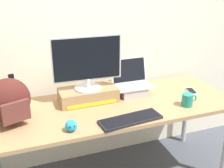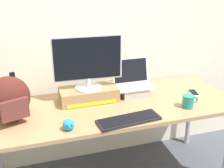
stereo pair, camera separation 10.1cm
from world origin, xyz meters
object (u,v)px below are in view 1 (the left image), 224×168
object	(u,v)px
toner_box_yellow	(88,95)
coffee_mug	(188,100)
cell_phone	(191,91)
open_laptop	(132,87)
desktop_monitor	(87,63)
plush_toy	(71,126)
external_keyboard	(131,119)
messenger_backpack	(8,101)

from	to	relation	value
toner_box_yellow	coffee_mug	world-z (taller)	toner_box_yellow
toner_box_yellow	cell_phone	distance (m)	0.90
coffee_mug	open_laptop	bearing A→B (deg)	131.24
cell_phone	open_laptop	bearing A→B (deg)	176.17
toner_box_yellow	desktop_monitor	bearing A→B (deg)	-94.72
open_laptop	plush_toy	distance (m)	0.75
plush_toy	coffee_mug	bearing A→B (deg)	3.38
cell_phone	external_keyboard	bearing A→B (deg)	-145.65
desktop_monitor	open_laptop	size ratio (longest dim) A/B	1.67
messenger_backpack	plush_toy	size ratio (longest dim) A/B	4.65
coffee_mug	plush_toy	world-z (taller)	coffee_mug
cell_phone	plush_toy	size ratio (longest dim) A/B	2.03
messenger_backpack	cell_phone	distance (m)	1.51
desktop_monitor	open_laptop	world-z (taller)	desktop_monitor
toner_box_yellow	coffee_mug	distance (m)	0.79
messenger_backpack	cell_phone	bearing A→B (deg)	-18.41
external_keyboard	open_laptop	bearing A→B (deg)	60.31
cell_phone	plush_toy	bearing A→B (deg)	-154.09
messenger_backpack	coffee_mug	world-z (taller)	messenger_backpack
toner_box_yellow	messenger_backpack	world-z (taller)	messenger_backpack
plush_toy	cell_phone	bearing A→B (deg)	13.64
toner_box_yellow	external_keyboard	world-z (taller)	toner_box_yellow
desktop_monitor	plush_toy	bearing A→B (deg)	-116.52
toner_box_yellow	messenger_backpack	bearing A→B (deg)	-167.84
open_laptop	coffee_mug	xyz separation A→B (m)	(0.32, -0.36, -0.01)
desktop_monitor	coffee_mug	xyz separation A→B (m)	(0.71, -0.35, -0.28)
open_laptop	plush_toy	size ratio (longest dim) A/B	4.04
messenger_backpack	coffee_mug	bearing A→B (deg)	-27.83
toner_box_yellow	plush_toy	xyz separation A→B (m)	(-0.23, -0.40, -0.01)
external_keyboard	messenger_backpack	distance (m)	0.86
toner_box_yellow	messenger_backpack	size ratio (longest dim) A/B	1.24
open_laptop	external_keyboard	size ratio (longest dim) A/B	0.70
open_laptop	external_keyboard	bearing A→B (deg)	-113.35
external_keyboard	cell_phone	size ratio (longest dim) A/B	2.86
open_laptop	external_keyboard	distance (m)	0.47
open_laptop	coffee_mug	bearing A→B (deg)	-47.84
desktop_monitor	plush_toy	xyz separation A→B (m)	(-0.23, -0.40, -0.29)
toner_box_yellow	open_laptop	bearing A→B (deg)	2.20
external_keyboard	coffee_mug	distance (m)	0.52
desktop_monitor	cell_phone	world-z (taller)	desktop_monitor
desktop_monitor	coffee_mug	bearing A→B (deg)	-22.77
open_laptop	cell_phone	size ratio (longest dim) A/B	1.99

